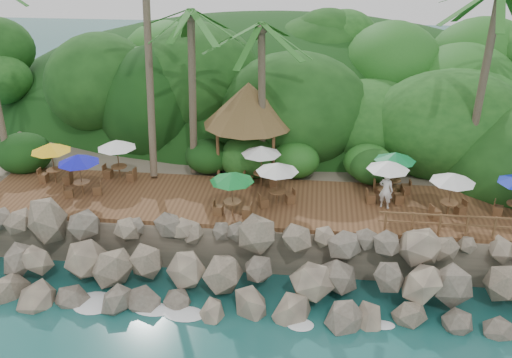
# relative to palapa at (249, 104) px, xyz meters

# --- Properties ---
(ground) EXTENTS (140.00, 140.00, 0.00)m
(ground) POSITION_rel_palapa_xyz_m (0.80, -9.86, -5.79)
(ground) COLOR #19514F
(ground) RESTS_ON ground
(land_base) EXTENTS (32.00, 25.20, 2.10)m
(land_base) POSITION_rel_palapa_xyz_m (0.80, 6.14, -4.74)
(land_base) COLOR gray
(land_base) RESTS_ON ground
(jungle_hill) EXTENTS (44.80, 28.00, 15.40)m
(jungle_hill) POSITION_rel_palapa_xyz_m (0.80, 13.64, -5.79)
(jungle_hill) COLOR #143811
(jungle_hill) RESTS_ON ground
(seawall) EXTENTS (29.00, 4.00, 2.30)m
(seawall) POSITION_rel_palapa_xyz_m (0.80, -7.86, -4.64)
(seawall) COLOR gray
(seawall) RESTS_ON ground
(terrace) EXTENTS (26.00, 5.00, 0.20)m
(terrace) POSITION_rel_palapa_xyz_m (0.80, -3.86, -3.59)
(terrace) COLOR brown
(terrace) RESTS_ON land_base
(jungle_foliage) EXTENTS (44.00, 16.00, 12.00)m
(jungle_foliage) POSITION_rel_palapa_xyz_m (0.80, 5.14, -5.79)
(jungle_foliage) COLOR #143811
(jungle_foliage) RESTS_ON ground
(foam_line) EXTENTS (25.20, 0.80, 0.06)m
(foam_line) POSITION_rel_palapa_xyz_m (0.80, -9.56, -5.76)
(foam_line) COLOR white
(foam_line) RESTS_ON ground
(palapa) EXTENTS (4.70, 4.70, 4.60)m
(palapa) POSITION_rel_palapa_xyz_m (0.00, 0.00, 0.00)
(palapa) COLOR brown
(palapa) RESTS_ON ground
(dining_clusters) EXTENTS (23.60, 5.15, 2.12)m
(dining_clusters) POSITION_rel_palapa_xyz_m (1.51, -3.61, -1.73)
(dining_clusters) COLOR brown
(dining_clusters) RESTS_ON terrace
(railing) EXTENTS (7.20, 0.10, 1.00)m
(railing) POSITION_rel_palapa_xyz_m (9.81, -6.21, -2.88)
(railing) COLOR brown
(railing) RESTS_ON terrace
(waiter) EXTENTS (0.75, 0.64, 1.75)m
(waiter) POSITION_rel_palapa_xyz_m (6.71, -3.93, -2.61)
(waiter) COLOR white
(waiter) RESTS_ON terrace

